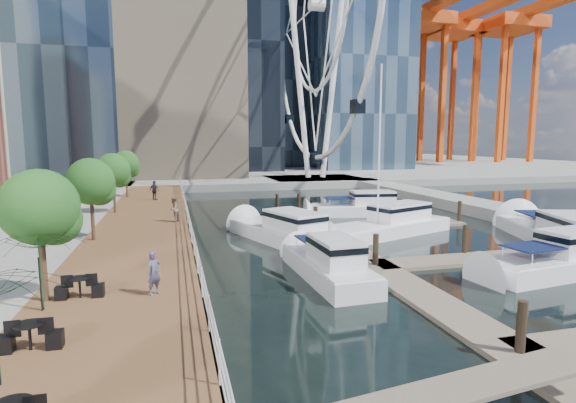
{
  "coord_description": "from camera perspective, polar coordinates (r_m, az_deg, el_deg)",
  "views": [
    {
      "loc": [
        -6.99,
        -12.67,
        6.52
      ],
      "look_at": [
        -0.48,
        12.55,
        3.0
      ],
      "focal_mm": 28.0,
      "sensor_mm": 36.0,
      "label": 1
    }
  ],
  "objects": [
    {
      "name": "ground",
      "position": [
        15.87,
        13.72,
        -16.8
      ],
      "size": [
        520.0,
        520.0,
        0.0
      ],
      "primitive_type": "plane",
      "color": "black",
      "rests_on": "ground"
    },
    {
      "name": "boardwalk",
      "position": [
        28.38,
        -18.26,
        -4.94
      ],
      "size": [
        6.0,
        60.0,
        1.0
      ],
      "primitive_type": "cube",
      "color": "brown",
      "rests_on": "ground"
    },
    {
      "name": "seawall",
      "position": [
        28.33,
        -12.18,
        -4.75
      ],
      "size": [
        0.25,
        60.0,
        1.0
      ],
      "primitive_type": "cube",
      "color": "#595954",
      "rests_on": "ground"
    },
    {
      "name": "land_far",
      "position": [
        115.04,
        -11.01,
        4.56
      ],
      "size": [
        200.0,
        114.0,
        1.0
      ],
      "primitive_type": "cube",
      "color": "gray",
      "rests_on": "ground"
    },
    {
      "name": "breakwater",
      "position": [
        42.8,
        24.83,
        -1.1
      ],
      "size": [
        4.0,
        60.0,
        1.0
      ],
      "primitive_type": "cube",
      "color": "gray",
      "rests_on": "ground"
    },
    {
      "name": "pier",
      "position": [
        68.25,
        3.5,
        2.63
      ],
      "size": [
        14.0,
        12.0,
        1.0
      ],
      "primitive_type": "cube",
      "color": "gray",
      "rests_on": "ground"
    },
    {
      "name": "railing",
      "position": [
        28.13,
        -12.44,
        -2.71
      ],
      "size": [
        0.1,
        60.0,
        1.05
      ],
      "primitive_type": null,
      "color": "white",
      "rests_on": "boardwalk"
    },
    {
      "name": "floating_docks",
      "position": [
        27.8,
        18.58,
        -5.23
      ],
      "size": [
        16.0,
        34.0,
        2.6
      ],
      "color": "#6D6051",
      "rests_on": "ground"
    },
    {
      "name": "ferris_wheel",
      "position": [
        70.7,
        3.68,
        23.61
      ],
      "size": [
        5.8,
        45.6,
        47.8
      ],
      "color": "white",
      "rests_on": "ground"
    },
    {
      "name": "port_cranes",
      "position": [
        132.25,
        20.54,
        13.08
      ],
      "size": [
        40.0,
        52.0,
        38.0
      ],
      "color": "#D84C14",
      "rests_on": "ground"
    },
    {
      "name": "street_trees",
      "position": [
        27.12,
        -23.8,
        2.32
      ],
      "size": [
        2.6,
        42.6,
        4.6
      ],
      "color": "#3F2B1C",
      "rests_on": "ground"
    },
    {
      "name": "cafe_tables",
      "position": [
        12.33,
        -30.62,
        -18.14
      ],
      "size": [
        2.5,
        13.7,
        0.74
      ],
      "color": "black",
      "rests_on": "ground"
    },
    {
      "name": "yacht_foreground",
      "position": [
        26.18,
        31.22,
        -7.87
      ],
      "size": [
        9.84,
        3.78,
        2.15
      ],
      "primitive_type": null,
      "rotation": [
        0.0,
        0.0,
        1.7
      ],
      "color": "white",
      "rests_on": "ground"
    },
    {
      "name": "pedestrian_near",
      "position": [
        17.06,
        -16.64,
        -8.67
      ],
      "size": [
        0.7,
        0.68,
        1.62
      ],
      "primitive_type": "imported",
      "rotation": [
        0.0,
        0.0,
        0.73
      ],
      "color": "#45445B",
      "rests_on": "boardwalk"
    },
    {
      "name": "pedestrian_mid",
      "position": [
        31.8,
        -14.32,
        -0.96
      ],
      "size": [
        0.98,
        1.05,
        1.73
      ],
      "primitive_type": "imported",
      "rotation": [
        0.0,
        0.0,
        -2.07
      ],
      "color": "gray",
      "rests_on": "boardwalk"
    },
    {
      "name": "pedestrian_far",
      "position": [
        43.84,
        -16.58,
        1.37
      ],
      "size": [
        1.14,
        1.01,
        1.85
      ],
      "primitive_type": "imported",
      "rotation": [
        0.0,
        0.0,
        2.5
      ],
      "color": "#2D2F38",
      "rests_on": "boardwalk"
    },
    {
      "name": "moored_yachts",
      "position": [
        30.12,
        15.99,
        -5.11
      ],
      "size": [
        23.76,
        36.6,
        11.5
      ],
      "color": "white",
      "rests_on": "ground"
    }
  ]
}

